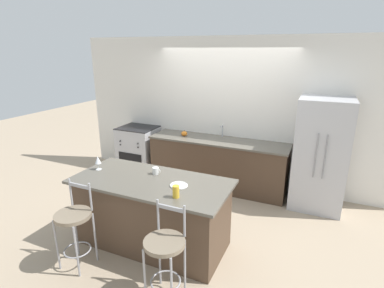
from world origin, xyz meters
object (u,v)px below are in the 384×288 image
dinner_plate (179,185)px  wine_glass (98,160)px  bar_stool_far (165,251)px  bar_stool_near (74,223)px  coffee_mug (156,171)px  refrigerator (320,154)px  oven_range (139,150)px  tumbler_cup (176,192)px  pumpkin_decoration (184,134)px

dinner_plate → wine_glass: (-1.23, 0.02, 0.12)m
bar_stool_far → wine_glass: bearing=152.1°
bar_stool_near → coffee_mug: size_ratio=9.11×
refrigerator → dinner_plate: size_ratio=8.30×
oven_range → wine_glass: (0.69, -1.97, 0.56)m
wine_glass → coffee_mug: bearing=12.9°
tumbler_cup → wine_glass: bearing=167.7°
bar_stool_near → tumbler_cup: size_ratio=7.38×
refrigerator → oven_range: bearing=179.4°
bar_stool_near → dinner_plate: bearing=36.1°
pumpkin_decoration → bar_stool_far: bearing=-68.5°
refrigerator → bar_stool_far: (-1.31, -2.70, -0.32)m
refrigerator → dinner_plate: (-1.52, -1.96, 0.03)m
oven_range → dinner_plate: 2.79m
bar_stool_far → wine_glass: size_ratio=5.50×
coffee_mug → refrigerator: bearing=42.0°
refrigerator → oven_range: size_ratio=1.84×
pumpkin_decoration → dinner_plate: bearing=-66.4°
oven_range → coffee_mug: size_ratio=8.51×
oven_range → bar_stool_near: size_ratio=0.93×
dinner_plate → bar_stool_near: bearing=-143.9°
bar_stool_near → wine_glass: wine_glass is taller
oven_range → bar_stool_near: 2.87m
oven_range → tumbler_cup: tumbler_cup is taller
bar_stool_far → coffee_mug: (-0.64, 0.94, 0.39)m
dinner_plate → tumbler_cup: tumbler_cup is taller
oven_range → coffee_mug: 2.37m
refrigerator → bar_stool_near: size_ratio=1.72×
oven_range → tumbler_cup: bearing=-48.4°
bar_stool_near → pumpkin_decoration: (0.13, 2.69, 0.39)m
refrigerator → bar_stool_far: refrigerator is taller
refrigerator → pumpkin_decoration: size_ratio=15.52×
bar_stool_near → bar_stool_far: bearing=-1.0°
bar_stool_near → wine_glass: (-0.24, 0.74, 0.48)m
dinner_plate → tumbler_cup: size_ratio=1.53×
bar_stool_far → coffee_mug: bar_stool_far is taller
coffee_mug → dinner_plate: bearing=-24.6°
pumpkin_decoration → tumbler_cup: bearing=-66.8°
pumpkin_decoration → refrigerator: bearing=-0.2°
bar_stool_near → dinner_plate: 1.27m
refrigerator → oven_range: (-3.43, 0.03, -0.41)m
wine_glass → pumpkin_decoration: size_ratio=1.64×
bar_stool_far → tumbler_cup: 0.64m
bar_stool_far → wine_glass: wine_glass is taller
refrigerator → tumbler_cup: bearing=-122.5°
dinner_plate → coffee_mug: 0.48m
oven_range → dinner_plate: size_ratio=4.50×
coffee_mug → pumpkin_decoration: bearing=103.5°
bar_stool_near → bar_stool_far: (1.20, -0.02, 0.00)m
refrigerator → wine_glass: bearing=-144.7°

